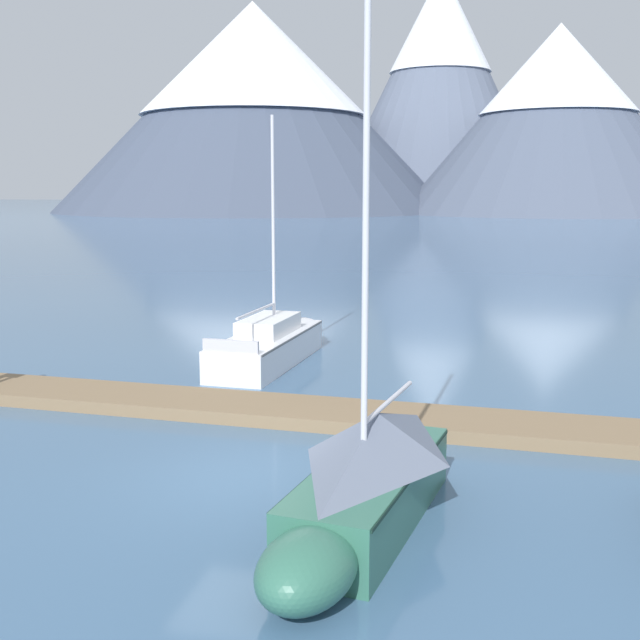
{
  "coord_description": "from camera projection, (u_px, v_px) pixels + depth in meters",
  "views": [
    {
      "loc": [
        4.38,
        -13.35,
        5.27
      ],
      "look_at": [
        0.0,
        6.0,
        2.0
      ],
      "focal_mm": 44.66,
      "sensor_mm": 36.0,
      "label": 1
    }
  ],
  "objects": [
    {
      "name": "dock",
      "position": [
        301.0,
        412.0,
        18.48
      ],
      "size": [
        24.71,
        3.3,
        0.3
      ],
      "color": "#846B4C",
      "rests_on": "ground"
    },
    {
      "name": "ground_plane",
      "position": [
        248.0,
        478.0,
        14.66
      ],
      "size": [
        700.0,
        700.0,
        0.0
      ],
      "primitive_type": "plane",
      "color": "#426689"
    },
    {
      "name": "mountain_west_summit",
      "position": [
        254.0,
        101.0,
        185.86
      ],
      "size": [
        93.43,
        93.43,
        47.9
      ],
      "color": "#424C60",
      "rests_on": "ground"
    },
    {
      "name": "mountain_shoulder_ridge",
      "position": [
        557.0,
        115.0,
        170.07
      ],
      "size": [
        67.2,
        67.2,
        39.82
      ],
      "color": "#4C566B",
      "rests_on": "ground"
    },
    {
      "name": "mountain_central_massif",
      "position": [
        440.0,
        86.0,
        199.98
      ],
      "size": [
        57.39,
        57.39,
        58.98
      ],
      "color": "slate",
      "rests_on": "ground"
    },
    {
      "name": "sailboat_second_berth",
      "position": [
        274.0,
        342.0,
        24.7
      ],
      "size": [
        2.12,
        7.42,
        7.45
      ],
      "color": "white",
      "rests_on": "ground"
    },
    {
      "name": "sailboat_mid_dock_port",
      "position": [
        365.0,
        481.0,
        12.28
      ],
      "size": [
        2.28,
        6.07,
        8.38
      ],
      "color": "#336B56",
      "rests_on": "ground"
    }
  ]
}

